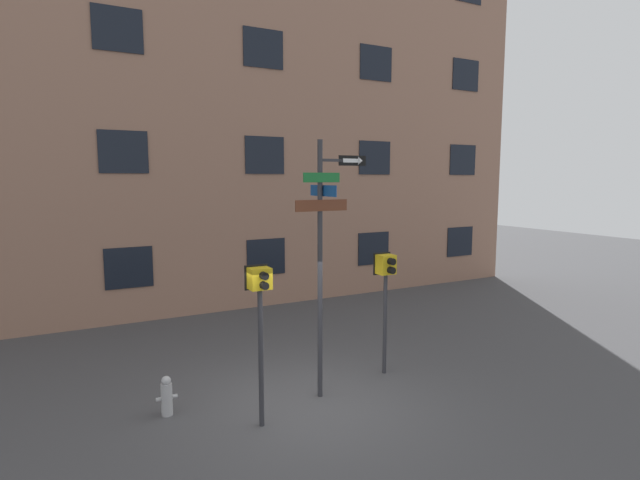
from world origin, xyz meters
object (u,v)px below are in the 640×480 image
at_px(pedestrian_signal_left, 260,302).
at_px(street_sign_pole, 324,245).
at_px(pedestrian_signal_right, 386,279).
at_px(fire_hydrant, 167,396).

bearing_deg(pedestrian_signal_left, street_sign_pole, 20.15).
bearing_deg(street_sign_pole, pedestrian_signal_right, 12.30).
distance_m(street_sign_pole, fire_hydrant, 3.68).
xyz_separation_m(pedestrian_signal_right, fire_hydrant, (-4.29, 0.23, -1.63)).
relative_size(street_sign_pole, pedestrian_signal_left, 1.77).
relative_size(street_sign_pole, pedestrian_signal_right, 1.87).
xyz_separation_m(street_sign_pole, pedestrian_signal_left, (-1.42, -0.52, -0.74)).
distance_m(street_sign_pole, pedestrian_signal_left, 1.68).
xyz_separation_m(street_sign_pole, pedestrian_signal_right, (1.61, 0.35, -0.82)).
bearing_deg(pedestrian_signal_right, fire_hydrant, 176.98).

